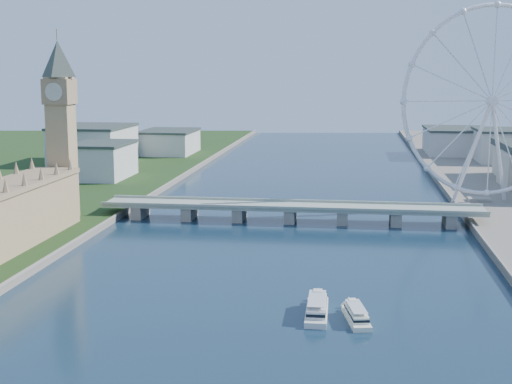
# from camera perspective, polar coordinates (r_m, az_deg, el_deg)

# --- Properties ---
(big_ben) EXTENTS (20.02, 20.02, 110.00)m
(big_ben) POSITION_cam_1_polar(r_m,az_deg,el_deg) (416.00, -15.40, 6.60)
(big_ben) COLOR tan
(big_ben) RESTS_ON ground
(westminster_bridge) EXTENTS (220.00, 22.00, 9.50)m
(westminster_bridge) POSITION_cam_1_polar(r_m,az_deg,el_deg) (413.79, 2.78, -1.45)
(westminster_bridge) COLOR gray
(westminster_bridge) RESTS_ON ground
(london_eye) EXTENTS (113.60, 39.12, 124.30)m
(london_eye) POSITION_cam_1_polar(r_m,az_deg,el_deg) (467.92, 18.36, 6.88)
(london_eye) COLOR silver
(london_eye) RESTS_ON ground
(city_skyline) EXTENTS (505.00, 280.00, 32.00)m
(city_skyline) POSITION_cam_1_polar(r_m,az_deg,el_deg) (668.27, 8.07, 3.63)
(city_skyline) COLOR beige
(city_skyline) RESTS_ON ground
(tour_boat_near) EXTENTS (8.49, 31.45, 6.94)m
(tour_boat_near) POSITION_cam_1_polar(r_m,az_deg,el_deg) (259.71, 4.88, -9.82)
(tour_boat_near) COLOR silver
(tour_boat_near) RESTS_ON ground
(tour_boat_far) EXTENTS (11.69, 27.10, 5.78)m
(tour_boat_far) POSITION_cam_1_polar(r_m,az_deg,el_deg) (256.06, 8.02, -10.17)
(tour_boat_far) COLOR silver
(tour_boat_far) RESTS_ON ground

